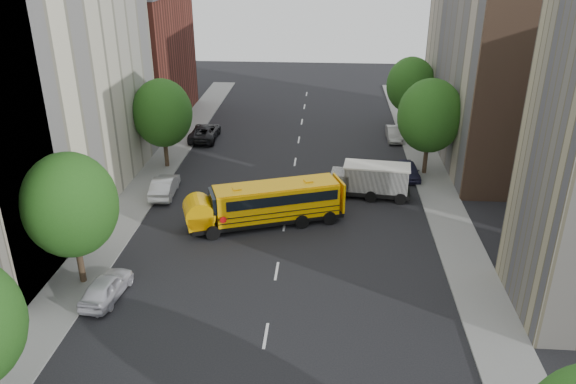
# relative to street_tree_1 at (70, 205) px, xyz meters

# --- Properties ---
(ground) EXTENTS (120.00, 120.00, 0.00)m
(ground) POSITION_rel_street_tree_1_xyz_m (11.00, 4.00, -4.95)
(ground) COLOR black
(ground) RESTS_ON ground
(sidewalk_left) EXTENTS (3.00, 80.00, 0.12)m
(sidewalk_left) POSITION_rel_street_tree_1_xyz_m (-0.50, 9.00, -4.89)
(sidewalk_left) COLOR slate
(sidewalk_left) RESTS_ON ground
(sidewalk_right) EXTENTS (3.00, 80.00, 0.12)m
(sidewalk_right) POSITION_rel_street_tree_1_xyz_m (22.50, 9.00, -4.89)
(sidewalk_right) COLOR slate
(sidewalk_right) RESTS_ON ground
(lane_markings) EXTENTS (0.15, 64.00, 0.01)m
(lane_markings) POSITION_rel_street_tree_1_xyz_m (11.00, 14.00, -4.95)
(lane_markings) COLOR silver
(lane_markings) RESTS_ON ground
(building_left_cream) EXTENTS (10.00, 26.00, 20.00)m
(building_left_cream) POSITION_rel_street_tree_1_xyz_m (-7.00, 10.00, 5.05)
(building_left_cream) COLOR beige
(building_left_cream) RESTS_ON ground
(building_left_redbrick) EXTENTS (10.00, 15.00, 13.00)m
(building_left_redbrick) POSITION_rel_street_tree_1_xyz_m (-7.00, 32.00, 1.55)
(building_left_redbrick) COLOR maroon
(building_left_redbrick) RESTS_ON ground
(building_right_far) EXTENTS (10.00, 22.00, 18.00)m
(building_right_far) POSITION_rel_street_tree_1_xyz_m (29.00, 24.00, 4.05)
(building_right_far) COLOR tan
(building_right_far) RESTS_ON ground
(building_right_sidewall) EXTENTS (10.10, 0.30, 18.00)m
(building_right_sidewall) POSITION_rel_street_tree_1_xyz_m (29.00, 13.00, 4.05)
(building_right_sidewall) COLOR brown
(building_right_sidewall) RESTS_ON ground
(street_tree_1) EXTENTS (5.12, 5.12, 7.90)m
(street_tree_1) POSITION_rel_street_tree_1_xyz_m (0.00, 0.00, 0.00)
(street_tree_1) COLOR #38281C
(street_tree_1) RESTS_ON ground
(street_tree_2) EXTENTS (4.99, 4.99, 7.71)m
(street_tree_2) POSITION_rel_street_tree_1_xyz_m (0.00, 18.00, -0.12)
(street_tree_2) COLOR #38281C
(street_tree_2) RESTS_ON ground
(street_tree_4) EXTENTS (5.25, 5.25, 8.10)m
(street_tree_4) POSITION_rel_street_tree_1_xyz_m (22.00, 18.00, 0.12)
(street_tree_4) COLOR #38281C
(street_tree_4) RESTS_ON ground
(street_tree_5) EXTENTS (4.86, 4.86, 7.51)m
(street_tree_5) POSITION_rel_street_tree_1_xyz_m (22.00, 30.00, -0.25)
(street_tree_5) COLOR #38281C
(street_tree_5) RESTS_ON ground
(school_bus) EXTENTS (10.70, 5.76, 2.97)m
(school_bus) POSITION_rel_street_tree_1_xyz_m (9.65, 7.98, -3.29)
(school_bus) COLOR black
(school_bus) RESTS_ON ground
(safari_truck) EXTENTS (6.36, 2.93, 2.63)m
(safari_truck) POSITION_rel_street_tree_1_xyz_m (17.15, 13.11, -3.56)
(safari_truck) COLOR black
(safari_truck) RESTS_ON ground
(parked_car_0) EXTENTS (2.05, 4.26, 1.40)m
(parked_car_0) POSITION_rel_street_tree_1_xyz_m (1.94, -1.38, -4.25)
(parked_car_0) COLOR silver
(parked_car_0) RESTS_ON ground
(parked_car_1) EXTENTS (1.85, 4.61, 1.49)m
(parked_car_1) POSITION_rel_street_tree_1_xyz_m (1.40, 12.26, -4.21)
(parked_car_1) COLOR silver
(parked_car_1) RESTS_ON ground
(parked_car_2) EXTENTS (2.57, 5.46, 1.51)m
(parked_car_2) POSITION_rel_street_tree_1_xyz_m (1.74, 25.54, -4.20)
(parked_car_2) COLOR black
(parked_car_2) RESTS_ON ground
(parked_car_4) EXTENTS (1.79, 3.85, 1.27)m
(parked_car_4) POSITION_rel_street_tree_1_xyz_m (20.60, 17.10, -4.31)
(parked_car_4) COLOR #302F52
(parked_car_4) RESTS_ON ground
(parked_car_5) EXTENTS (1.42, 3.94, 1.29)m
(parked_car_5) POSITION_rel_street_tree_1_xyz_m (20.32, 26.67, -4.30)
(parked_car_5) COLOR gray
(parked_car_5) RESTS_ON ground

